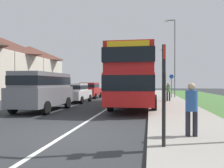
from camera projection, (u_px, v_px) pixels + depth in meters
name	position (u px, v px, depth m)	size (l,w,h in m)	color
ground_plane	(67.00, 134.00, 7.37)	(120.00, 120.00, 0.00)	#2D3033
lane_marking_centre	(110.00, 107.00, 15.26)	(0.14, 60.00, 0.01)	silver
pavement_near_side	(177.00, 111.00, 12.60)	(3.20, 68.00, 0.12)	#9E998E
double_decker_bus	(135.00, 76.00, 15.91)	(2.80, 10.98, 3.70)	red
parked_van_grey	(43.00, 88.00, 13.36)	(2.11, 4.95, 2.26)	slate
parked_car_white	(75.00, 92.00, 19.02)	(1.98, 4.03, 1.62)	silver
parked_car_red	(90.00, 90.00, 24.12)	(1.98, 3.91, 1.67)	#B21E1E
pedestrian_at_stop	(192.00, 107.00, 6.51)	(0.34, 0.34, 1.67)	#23232D
pedestrian_walking_away	(168.00, 91.00, 19.09)	(0.34, 0.34, 1.67)	#23232D
bus_stop_sign	(164.00, 88.00, 5.47)	(0.09, 0.52, 2.60)	black
cycle_route_sign	(171.00, 85.00, 23.17)	(0.44, 0.08, 2.52)	slate
street_lamp_mid	(174.00, 54.00, 23.72)	(1.14, 0.20, 8.31)	slate
street_lamp_far	(165.00, 67.00, 42.64)	(1.14, 0.20, 7.98)	slate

